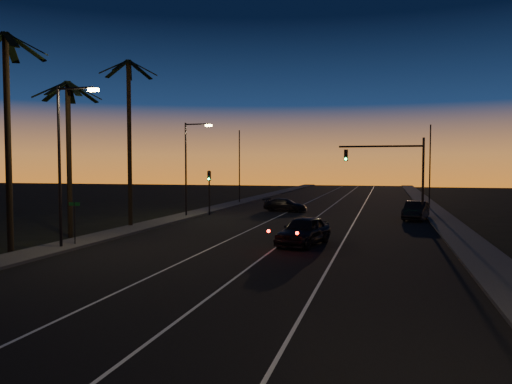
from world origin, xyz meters
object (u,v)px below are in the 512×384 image
(signal_mast, at_px, (394,164))
(lead_car, at_px, (304,231))
(cross_car, at_px, (285,205))
(right_car, at_px, (416,211))

(signal_mast, height_order, lead_car, signal_mast)
(lead_car, bearing_deg, cross_car, 104.10)
(right_car, relative_size, cross_car, 1.06)
(signal_mast, relative_size, lead_car, 1.23)
(lead_car, height_order, cross_car, lead_car)
(signal_mast, distance_m, lead_car, 16.57)
(signal_mast, xyz_separation_m, cross_car, (-10.51, 5.61, -4.12))
(right_car, bearing_deg, lead_car, -114.30)
(lead_car, bearing_deg, right_car, 65.70)
(lead_car, distance_m, right_car, 17.35)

